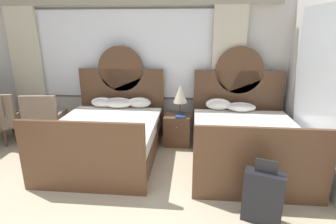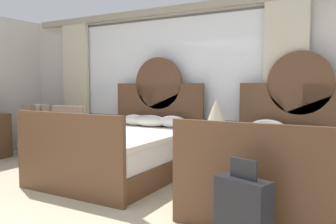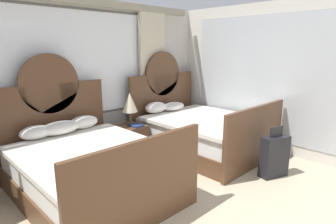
# 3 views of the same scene
# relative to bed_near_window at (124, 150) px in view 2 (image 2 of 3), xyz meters

# --- Properties ---
(wall_back_window) EXTENTS (6.41, 0.22, 2.70)m
(wall_back_window) POSITION_rel_bed_near_window_xyz_m (0.05, 1.19, 1.05)
(wall_back_window) COLOR beige
(wall_back_window) RESTS_ON ground_plane
(bed_near_window) EXTENTS (1.70, 2.20, 1.83)m
(bed_near_window) POSITION_rel_bed_near_window_xyz_m (0.00, 0.00, 0.00)
(bed_near_window) COLOR brown
(bed_near_window) RESTS_ON ground_plane
(bed_near_mirror) EXTENTS (1.70, 2.20, 1.83)m
(bed_near_mirror) POSITION_rel_bed_near_window_xyz_m (2.30, -0.01, -0.00)
(bed_near_mirror) COLOR brown
(bed_near_mirror) RESTS_ON ground_plane
(nightstand_between_beds) EXTENTS (0.49, 0.51, 0.58)m
(nightstand_between_beds) POSITION_rel_bed_near_window_xyz_m (1.15, 0.64, -0.10)
(nightstand_between_beds) COLOR brown
(nightstand_between_beds) RESTS_ON ground_plane
(table_lamp_on_nightstand) EXTENTS (0.27, 0.27, 0.57)m
(table_lamp_on_nightstand) POSITION_rel_bed_near_window_xyz_m (1.20, 0.66, 0.59)
(table_lamp_on_nightstand) COLOR brown
(table_lamp_on_nightstand) RESTS_ON nightstand_between_beds
(book_on_nightstand) EXTENTS (0.18, 0.26, 0.03)m
(book_on_nightstand) POSITION_rel_bed_near_window_xyz_m (1.22, 0.54, 0.21)
(book_on_nightstand) COLOR navy
(book_on_nightstand) RESTS_ON nightstand_between_beds
(armchair_by_window_left) EXTENTS (0.72, 0.72, 0.99)m
(armchair_by_window_left) POSITION_rel_bed_near_window_xyz_m (-1.37, 0.41, 0.13)
(armchair_by_window_left) COLOR #84705B
(armchair_by_window_left) RESTS_ON ground_plane
(armchair_by_window_centre) EXTENTS (0.73, 0.73, 0.99)m
(armchair_by_window_centre) POSITION_rel_bed_near_window_xyz_m (-2.20, 0.41, 0.13)
(armchair_by_window_centre) COLOR #84705B
(armchair_by_window_centre) RESTS_ON ground_plane
(armchair_by_window_right) EXTENTS (0.81, 0.81, 0.99)m
(armchair_by_window_right) POSITION_rel_bed_near_window_xyz_m (-2.25, 0.42, 0.13)
(armchair_by_window_right) COLOR #84705B
(armchair_by_window_right) RESTS_ON ground_plane
(suitcase_on_floor) EXTENTS (0.47, 0.32, 0.78)m
(suitcase_on_floor) POSITION_rel_bed_near_window_xyz_m (2.26, -1.48, -0.07)
(suitcase_on_floor) COLOR black
(suitcase_on_floor) RESTS_ON ground_plane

